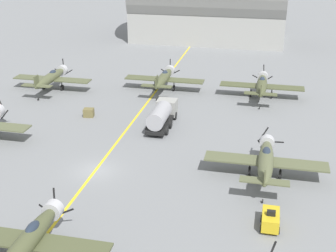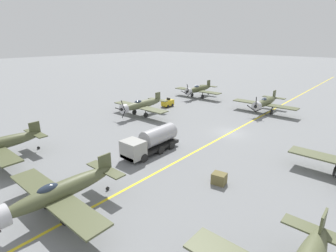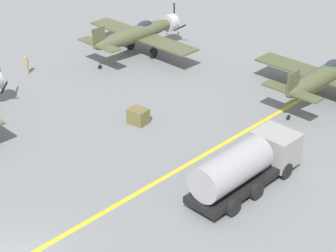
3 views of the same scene
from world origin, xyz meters
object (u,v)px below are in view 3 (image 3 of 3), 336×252
Objects in this scene: fuel_tanker at (246,165)px; ground_crew_walking at (27,64)px; airplane_far_left at (139,33)px; airplane_far_center at (326,75)px; supply_crate_mid_lane at (138,116)px.

fuel_tanker is 4.90× the size of ground_crew_walking.
airplane_far_center is at bearing 29.46° from airplane_far_left.
fuel_tanker is 6.15× the size of supply_crate_mid_lane.
supply_crate_mid_lane is (9.41, -8.84, -1.47)m from airplane_far_left.
airplane_far_left is at bearing 69.51° from ground_crew_walking.
supply_crate_mid_lane is (12.94, 0.61, -0.35)m from ground_crew_walking.
ground_crew_walking is at bearing -92.94° from airplane_far_left.
airplane_far_center reaches higher than supply_crate_mid_lane.
ground_crew_walking is (-3.53, -9.45, -1.12)m from airplane_far_left.
airplane_far_center is 1.50× the size of fuel_tanker.
ground_crew_walking is 1.26× the size of supply_crate_mid_lane.
airplane_far_left is at bearing 153.27° from fuel_tanker.
airplane_far_center is at bearing 102.02° from fuel_tanker.
airplane_far_left is at bearing 136.78° from supply_crate_mid_lane.
fuel_tanker is (2.84, -13.33, -0.50)m from airplane_far_center.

